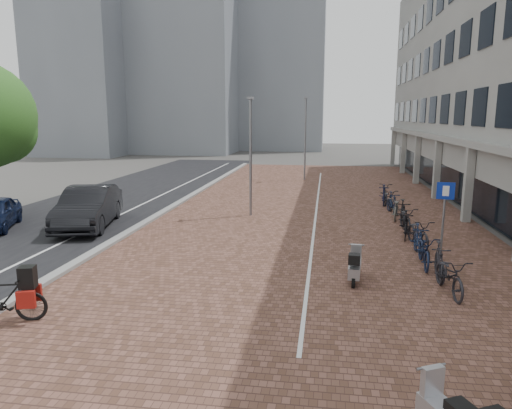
% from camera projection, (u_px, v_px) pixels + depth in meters
% --- Properties ---
extents(ground, '(140.00, 140.00, 0.00)m').
position_uv_depth(ground, '(222.00, 295.00, 12.24)').
color(ground, '#474442').
rests_on(ground, ground).
extents(plaza_brick, '(14.50, 42.00, 0.04)m').
position_uv_depth(plaza_brick, '(313.00, 209.00, 23.60)').
color(plaza_brick, brown).
rests_on(plaza_brick, ground).
extents(street_asphalt, '(8.00, 50.00, 0.03)m').
position_uv_depth(street_asphalt, '(109.00, 203.00, 25.22)').
color(street_asphalt, black).
rests_on(street_asphalt, ground).
extents(curb, '(0.35, 42.00, 0.14)m').
position_uv_depth(curb, '(178.00, 204.00, 24.63)').
color(curb, gray).
rests_on(curb, ground).
extents(lane_line, '(0.12, 44.00, 0.00)m').
position_uv_depth(lane_line, '(144.00, 204.00, 24.92)').
color(lane_line, white).
rests_on(lane_line, street_asphalt).
extents(parking_line, '(0.10, 30.00, 0.00)m').
position_uv_depth(parking_line, '(317.00, 208.00, 23.57)').
color(parking_line, white).
rests_on(parking_line, plaza_brick).
extents(bg_towers, '(33.00, 23.00, 32.00)m').
position_uv_depth(bg_towers, '(195.00, 41.00, 59.26)').
color(bg_towers, gray).
rests_on(bg_towers, ground).
extents(car_dark, '(2.97, 5.47, 1.71)m').
position_uv_depth(car_dark, '(88.00, 207.00, 19.58)').
color(car_dark, black).
rests_on(car_dark, ground).
extents(hero_bike, '(1.94, 1.02, 1.32)m').
position_uv_depth(hero_bike, '(4.00, 298.00, 10.50)').
color(hero_bike, black).
rests_on(hero_bike, ground).
extents(scooter_front, '(0.60, 1.49, 1.00)m').
position_uv_depth(scooter_front, '(355.00, 265.00, 13.11)').
color(scooter_front, '#96969A').
rests_on(scooter_front, ground).
extents(parking_sign, '(0.54, 0.12, 2.59)m').
position_uv_depth(parking_sign, '(444.00, 208.00, 14.77)').
color(parking_sign, slate).
rests_on(parking_sign, ground).
extents(lamp_near, '(0.12, 0.12, 5.43)m').
position_uv_depth(lamp_near, '(251.00, 158.00, 21.45)').
color(lamp_near, slate).
rests_on(lamp_near, ground).
extents(lamp_far, '(0.12, 0.12, 5.91)m').
position_uv_depth(lamp_far, '(305.00, 140.00, 33.56)').
color(lamp_far, slate).
rests_on(lamp_far, ground).
extents(bike_row, '(1.15, 15.83, 1.05)m').
position_uv_depth(bike_row, '(404.00, 219.00, 18.96)').
color(bike_row, black).
rests_on(bike_row, ground).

